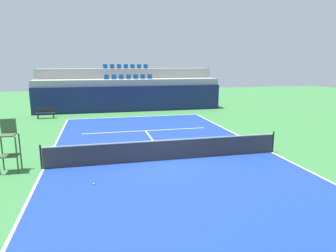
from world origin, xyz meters
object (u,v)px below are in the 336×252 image
player_bench (46,112)px  tennis_net (167,150)px  umpire_chair (9,144)px  tennis_ball_0 (94,184)px

player_bench → tennis_net: bearing=-60.9°
tennis_net → umpire_chair: size_ratio=5.04×
umpire_chair → tennis_ball_0: size_ratio=33.33×
umpire_chair → player_bench: umpire_chair is taller
tennis_ball_0 → player_bench: bearing=104.3°
tennis_net → umpire_chair: 6.73m
tennis_net → tennis_ball_0: (-3.34, -2.24, -0.47)m
umpire_chair → player_bench: 12.99m
umpire_chair → tennis_ball_0: umpire_chair is taller
player_bench → tennis_ball_0: 15.75m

